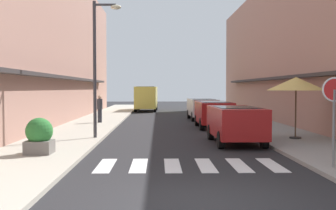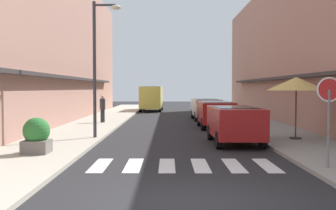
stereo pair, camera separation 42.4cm
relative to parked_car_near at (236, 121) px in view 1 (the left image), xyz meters
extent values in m
plane|color=#232326|center=(-2.18, 7.90, -0.92)|extent=(89.94, 89.94, 0.00)
cube|color=#ADA899|center=(-7.00, 7.90, -0.86)|extent=(3.19, 57.23, 0.12)
cube|color=gray|center=(2.64, 7.90, -0.86)|extent=(3.19, 57.23, 0.12)
cube|color=#A87A6B|center=(-11.09, 8.94, 4.15)|extent=(5.00, 38.79, 10.14)
cube|color=#332D2D|center=(-8.34, 8.94, 1.88)|extent=(0.50, 27.16, 0.16)
cube|color=#A87A6B|center=(6.74, 8.94, 3.82)|extent=(5.00, 38.79, 9.49)
cube|color=#332D2D|center=(3.99, 8.94, 1.88)|extent=(0.50, 27.16, 0.16)
cube|color=silver|center=(-4.55, -4.58, -0.91)|extent=(0.45, 2.20, 0.01)
cube|color=silver|center=(-3.60, -4.58, -0.91)|extent=(0.45, 2.20, 0.01)
cube|color=silver|center=(-2.65, -4.58, -0.91)|extent=(0.45, 2.20, 0.01)
cube|color=silver|center=(-1.70, -4.58, -0.91)|extent=(0.45, 2.20, 0.01)
cube|color=silver|center=(-0.75, -4.58, -0.91)|extent=(0.45, 2.20, 0.01)
cube|color=silver|center=(0.20, -4.58, -0.91)|extent=(0.45, 2.20, 0.01)
cube|color=maroon|center=(0.00, 0.04, -0.04)|extent=(1.80, 4.12, 1.13)
cube|color=black|center=(0.00, -0.17, 0.27)|extent=(1.50, 2.31, 0.56)
cylinder|color=black|center=(-0.81, 1.38, -0.60)|extent=(0.23, 0.64, 0.64)
cylinder|color=black|center=(0.78, 1.40, -0.60)|extent=(0.23, 0.64, 0.64)
cylinder|color=black|center=(-0.78, -1.32, -0.60)|extent=(0.23, 0.64, 0.64)
cylinder|color=black|center=(0.81, -1.30, -0.60)|extent=(0.23, 0.64, 0.64)
cube|color=maroon|center=(0.00, 6.57, -0.04)|extent=(1.77, 3.98, 1.13)
cube|color=black|center=(0.00, 6.37, 0.27)|extent=(1.48, 2.23, 0.56)
cylinder|color=black|center=(-0.80, 7.87, -0.60)|extent=(0.22, 0.64, 0.64)
cylinder|color=black|center=(0.79, 7.88, -0.60)|extent=(0.22, 0.64, 0.64)
cylinder|color=black|center=(-0.79, 5.25, -0.60)|extent=(0.22, 0.64, 0.64)
cylinder|color=black|center=(0.80, 5.26, -0.60)|extent=(0.22, 0.64, 0.64)
cube|color=silver|center=(0.00, 12.48, -0.04)|extent=(1.86, 4.33, 1.13)
cube|color=black|center=(0.00, 12.26, 0.27)|extent=(1.53, 2.43, 0.56)
cylinder|color=black|center=(-0.83, 13.87, -0.60)|extent=(0.24, 0.65, 0.64)
cylinder|color=black|center=(0.76, 13.91, -0.60)|extent=(0.24, 0.65, 0.64)
cylinder|color=black|center=(-0.76, 11.04, -0.60)|extent=(0.24, 0.65, 0.64)
cylinder|color=black|center=(0.83, 11.08, -0.60)|extent=(0.24, 0.65, 0.64)
cube|color=#D8CC4C|center=(-4.20, 23.64, 0.41)|extent=(2.10, 5.45, 2.03)
cube|color=black|center=(-4.20, 23.37, 1.17)|extent=(1.72, 3.07, 0.56)
cylinder|color=black|center=(-5.05, 25.45, -0.60)|extent=(0.24, 0.65, 0.64)
cylinder|color=black|center=(-3.26, 25.40, -0.60)|extent=(0.24, 0.65, 0.64)
cylinder|color=black|center=(-5.15, 21.88, -0.60)|extent=(0.24, 0.65, 0.64)
cylinder|color=black|center=(-3.36, 21.83, -0.60)|extent=(0.24, 0.65, 0.64)
cylinder|color=slate|center=(1.55, -5.55, 0.22)|extent=(0.07, 0.07, 2.05)
cylinder|color=red|center=(1.55, -5.55, 1.24)|extent=(0.64, 0.03, 0.64)
torus|color=white|center=(1.55, -5.55, 1.24)|extent=(0.65, 0.05, 0.65)
cylinder|color=#38383D|center=(-5.72, 1.24, 2.06)|extent=(0.14, 0.14, 5.72)
cylinder|color=#38383D|center=(-5.27, 1.24, 4.77)|extent=(0.90, 0.10, 0.10)
ellipsoid|color=beige|center=(-4.82, 1.24, 4.67)|extent=(0.44, 0.28, 0.20)
cylinder|color=#262626|center=(2.63, 0.73, -0.77)|extent=(0.48, 0.48, 0.06)
cylinder|color=#4C3823|center=(2.63, 0.73, 0.33)|extent=(0.06, 0.06, 2.27)
cone|color=#D8B259|center=(2.63, 0.73, 1.47)|extent=(2.39, 2.39, 0.55)
cube|color=slate|center=(-6.84, -3.08, -0.59)|extent=(0.81, 0.81, 0.42)
sphere|color=#2D7533|center=(-6.84, -3.08, -0.08)|extent=(0.86, 0.86, 0.86)
cylinder|color=#282B33|center=(-6.62, 8.99, -0.40)|extent=(0.26, 0.26, 0.80)
cylinder|color=#333338|center=(-6.62, 8.99, 0.32)|extent=(0.34, 0.34, 0.64)
sphere|color=tan|center=(-6.62, 8.99, 0.75)|extent=(0.22, 0.22, 0.22)
camera|label=1|loc=(-3.05, -16.31, 1.28)|focal=44.47mm
camera|label=2|loc=(-2.62, -16.32, 1.28)|focal=44.47mm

